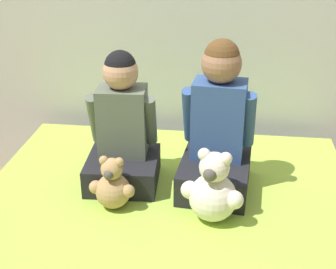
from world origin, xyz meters
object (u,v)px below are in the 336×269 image
at_px(child_on_left, 122,132).
at_px(teddy_bear_held_by_left_child, 113,186).
at_px(child_on_right, 218,131).
at_px(teddy_bear_held_by_right_child, 213,191).
at_px(bed, 160,268).

height_order(child_on_left, teddy_bear_held_by_left_child, child_on_left).
distance_m(child_on_right, teddy_bear_held_by_right_child, 0.30).
xyz_separation_m(child_on_left, child_on_right, (0.42, 0.01, 0.03)).
relative_size(teddy_bear_held_by_left_child, teddy_bear_held_by_right_child, 0.76).
distance_m(bed, teddy_bear_held_by_right_child, 0.40).
relative_size(child_on_right, teddy_bear_held_by_right_child, 2.17).
height_order(bed, teddy_bear_held_by_left_child, teddy_bear_held_by_left_child).
distance_m(bed, child_on_right, 0.63).
xyz_separation_m(child_on_right, teddy_bear_held_by_left_child, (-0.42, -0.23, -0.17)).
relative_size(child_on_left, child_on_right, 0.91).
bearing_deg(child_on_left, bed, -62.24).
xyz_separation_m(bed, child_on_left, (-0.22, 0.36, 0.44)).
height_order(child_on_right, teddy_bear_held_by_right_child, child_on_right).
bearing_deg(child_on_left, child_on_right, -2.55).
height_order(child_on_left, child_on_right, child_on_right).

